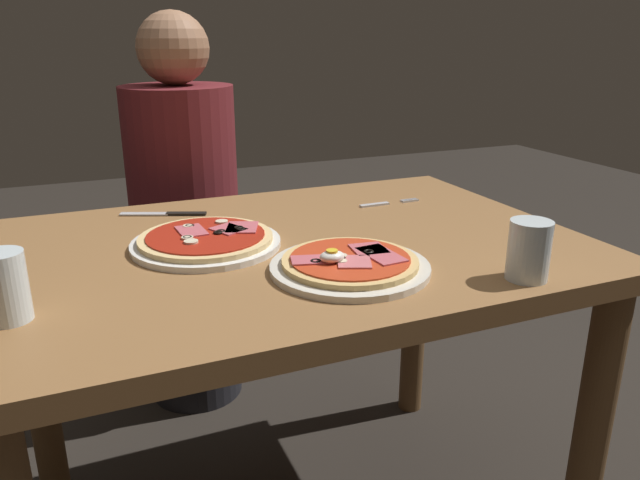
{
  "coord_description": "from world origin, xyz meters",
  "views": [
    {
      "loc": [
        -0.39,
        -1.08,
        1.12
      ],
      "look_at": [
        0.03,
        -0.09,
        0.76
      ],
      "focal_mm": 34.2,
      "sensor_mm": 36.0,
      "label": 1
    }
  ],
  "objects_px": {
    "diner_person": "(186,228)",
    "water_glass_far": "(5,291)",
    "dining_table": "(291,296)",
    "pizza_across_left": "(206,241)",
    "knife": "(169,214)",
    "pizza_foreground": "(350,264)",
    "fork": "(385,203)",
    "water_glass_near": "(528,254)"
  },
  "relations": [
    {
      "from": "diner_person",
      "to": "water_glass_far",
      "type": "bearing_deg",
      "value": 64.52
    },
    {
      "from": "dining_table",
      "to": "pizza_across_left",
      "type": "xyz_separation_m",
      "value": [
        -0.16,
        0.04,
        0.13
      ]
    },
    {
      "from": "water_glass_far",
      "to": "diner_person",
      "type": "bearing_deg",
      "value": 64.52
    },
    {
      "from": "pizza_across_left",
      "to": "water_glass_far",
      "type": "relative_size",
      "value": 2.77
    },
    {
      "from": "dining_table",
      "to": "knife",
      "type": "relative_size",
      "value": 6.14
    },
    {
      "from": "pizza_foreground",
      "to": "diner_person",
      "type": "height_order",
      "value": "diner_person"
    },
    {
      "from": "pizza_foreground",
      "to": "diner_person",
      "type": "distance_m",
      "value": 0.91
    },
    {
      "from": "pizza_foreground",
      "to": "fork",
      "type": "height_order",
      "value": "pizza_foreground"
    },
    {
      "from": "dining_table",
      "to": "water_glass_far",
      "type": "height_order",
      "value": "water_glass_far"
    },
    {
      "from": "water_glass_near",
      "to": "diner_person",
      "type": "distance_m",
      "value": 1.12
    },
    {
      "from": "water_glass_near",
      "to": "knife",
      "type": "height_order",
      "value": "water_glass_near"
    },
    {
      "from": "pizza_foreground",
      "to": "diner_person",
      "type": "relative_size",
      "value": 0.24
    },
    {
      "from": "pizza_across_left",
      "to": "water_glass_far",
      "type": "distance_m",
      "value": 0.39
    },
    {
      "from": "water_glass_far",
      "to": "knife",
      "type": "height_order",
      "value": "water_glass_far"
    },
    {
      "from": "fork",
      "to": "pizza_across_left",
      "type": "bearing_deg",
      "value": -164.0
    },
    {
      "from": "water_glass_far",
      "to": "water_glass_near",
      "type": "bearing_deg",
      "value": -11.76
    },
    {
      "from": "water_glass_near",
      "to": "water_glass_far",
      "type": "bearing_deg",
      "value": 168.24
    },
    {
      "from": "water_glass_far",
      "to": "diner_person",
      "type": "height_order",
      "value": "diner_person"
    },
    {
      "from": "water_glass_near",
      "to": "fork",
      "type": "bearing_deg",
      "value": 89.34
    },
    {
      "from": "dining_table",
      "to": "diner_person",
      "type": "distance_m",
      "value": 0.7
    },
    {
      "from": "dining_table",
      "to": "fork",
      "type": "xyz_separation_m",
      "value": [
        0.31,
        0.17,
        0.12
      ]
    },
    {
      "from": "pizza_foreground",
      "to": "water_glass_far",
      "type": "height_order",
      "value": "water_glass_far"
    },
    {
      "from": "pizza_across_left",
      "to": "diner_person",
      "type": "bearing_deg",
      "value": 83.28
    },
    {
      "from": "dining_table",
      "to": "pizza_across_left",
      "type": "height_order",
      "value": "pizza_across_left"
    },
    {
      "from": "diner_person",
      "to": "pizza_across_left",
      "type": "bearing_deg",
      "value": 83.28
    },
    {
      "from": "dining_table",
      "to": "fork",
      "type": "relative_size",
      "value": 7.3
    },
    {
      "from": "dining_table",
      "to": "pizza_foreground",
      "type": "distance_m",
      "value": 0.23
    },
    {
      "from": "water_glass_near",
      "to": "fork",
      "type": "height_order",
      "value": "water_glass_near"
    },
    {
      "from": "pizza_across_left",
      "to": "water_glass_near",
      "type": "distance_m",
      "value": 0.59
    },
    {
      "from": "dining_table",
      "to": "diner_person",
      "type": "relative_size",
      "value": 0.98
    },
    {
      "from": "fork",
      "to": "diner_person",
      "type": "distance_m",
      "value": 0.67
    },
    {
      "from": "water_glass_far",
      "to": "dining_table",
      "type": "bearing_deg",
      "value": 18.81
    },
    {
      "from": "diner_person",
      "to": "dining_table",
      "type": "bearing_deg",
      "value": 96.58
    },
    {
      "from": "pizza_across_left",
      "to": "dining_table",
      "type": "bearing_deg",
      "value": -13.9
    },
    {
      "from": "dining_table",
      "to": "knife",
      "type": "height_order",
      "value": "knife"
    },
    {
      "from": "pizza_across_left",
      "to": "knife",
      "type": "bearing_deg",
      "value": 96.97
    },
    {
      "from": "pizza_foreground",
      "to": "water_glass_near",
      "type": "relative_size",
      "value": 2.75
    },
    {
      "from": "fork",
      "to": "diner_person",
      "type": "xyz_separation_m",
      "value": [
        -0.39,
        0.52,
        -0.17
      ]
    },
    {
      "from": "water_glass_far",
      "to": "fork",
      "type": "relative_size",
      "value": 0.66
    },
    {
      "from": "fork",
      "to": "knife",
      "type": "distance_m",
      "value": 0.51
    },
    {
      "from": "water_glass_far",
      "to": "knife",
      "type": "relative_size",
      "value": 0.56
    },
    {
      "from": "water_glass_near",
      "to": "water_glass_far",
      "type": "xyz_separation_m",
      "value": [
        -0.79,
        0.17,
        0.0
      ]
    }
  ]
}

